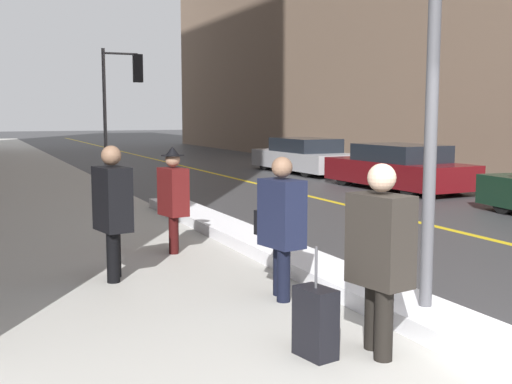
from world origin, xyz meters
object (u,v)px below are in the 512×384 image
at_px(pedestrian_with_shoulder_bag, 112,206).
at_px(pedestrian_in_fedora, 173,195).
at_px(pedestrian_trailing, 380,251).
at_px(parked_car_maroon, 398,168).
at_px(parked_car_silver, 304,156).
at_px(traffic_light_near, 124,85).
at_px(pedestrian_in_glasses, 281,221).
at_px(rolling_suitcase, 315,323).

bearing_deg(pedestrian_with_shoulder_bag, pedestrian_in_fedora, 126.41).
xyz_separation_m(pedestrian_trailing, parked_car_maroon, (7.54, 9.94, -0.32)).
bearing_deg(parked_car_silver, traffic_light_near, 77.09).
distance_m(pedestrian_in_glasses, parked_car_silver, 15.56).
bearing_deg(parked_car_maroon, parked_car_silver, -2.95).
relative_size(pedestrian_with_shoulder_bag, parked_car_silver, 0.34).
height_order(traffic_light_near, pedestrian_in_glasses, traffic_light_near).
distance_m(parked_car_silver, rolling_suitcase, 17.27).
bearing_deg(pedestrian_in_fedora, traffic_light_near, 159.64).
relative_size(pedestrian_in_glasses, parked_car_maroon, 0.34).
bearing_deg(parked_car_silver, pedestrian_trailing, 151.70).
relative_size(pedestrian_with_shoulder_bag, rolling_suitcase, 1.74).
xyz_separation_m(traffic_light_near, pedestrian_in_fedora, (-1.99, -11.94, -2.12)).
bearing_deg(pedestrian_with_shoulder_bag, pedestrian_in_glasses, 33.35).
distance_m(traffic_light_near, rolling_suitcase, 16.74).
distance_m(traffic_light_near, pedestrian_in_glasses, 14.96).
height_order(traffic_light_near, pedestrian_with_shoulder_bag, traffic_light_near).
distance_m(pedestrian_with_shoulder_bag, rolling_suitcase, 3.44).
relative_size(traffic_light_near, parked_car_maroon, 0.88).
bearing_deg(traffic_light_near, pedestrian_in_glasses, -94.65).
distance_m(pedestrian_with_shoulder_bag, parked_car_silver, 15.09).
height_order(pedestrian_trailing, pedestrian_in_glasses, pedestrian_trailing).
height_order(pedestrian_with_shoulder_bag, pedestrian_in_fedora, pedestrian_with_shoulder_bag).
xyz_separation_m(pedestrian_trailing, pedestrian_in_fedora, (-0.39, 4.62, -0.05)).
xyz_separation_m(pedestrian_with_shoulder_bag, pedestrian_in_fedora, (1.13, 1.23, -0.06)).
height_order(pedestrian_in_glasses, pedestrian_in_fedora, pedestrian_in_glasses).
relative_size(pedestrian_in_fedora, parked_car_silver, 0.32).
bearing_deg(parked_car_maroon, pedestrian_with_shoulder_bag, 123.37).
distance_m(traffic_light_near, parked_car_maroon, 9.21).
height_order(traffic_light_near, pedestrian_trailing, traffic_light_near).
relative_size(parked_car_maroon, rolling_suitcase, 4.90).
relative_size(pedestrian_trailing, parked_car_silver, 0.33).
bearing_deg(rolling_suitcase, pedestrian_with_shoulder_bag, -173.49).
xyz_separation_m(pedestrian_in_fedora, parked_car_silver, (7.97, 10.79, -0.28)).
relative_size(pedestrian_in_fedora, rolling_suitcase, 1.65).
xyz_separation_m(traffic_light_near, rolling_suitcase, (-2.11, -16.39, -2.68)).
height_order(traffic_light_near, rolling_suitcase, traffic_light_near).
height_order(pedestrian_trailing, rolling_suitcase, pedestrian_trailing).
height_order(traffic_light_near, parked_car_maroon, traffic_light_near).
bearing_deg(parked_car_maroon, pedestrian_trailing, 140.32).
relative_size(pedestrian_trailing, pedestrian_with_shoulder_bag, 0.98).
bearing_deg(pedestrian_in_glasses, rolling_suitcase, -27.65).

